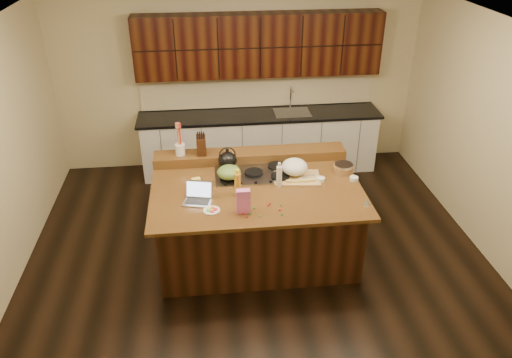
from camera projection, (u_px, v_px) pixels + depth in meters
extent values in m
cube|color=black|center=(256.00, 252.00, 6.15)|extent=(5.50, 5.00, 0.01)
cube|color=silver|center=(257.00, 28.00, 4.82)|extent=(5.50, 5.00, 0.01)
cube|color=#C3B589|center=(238.00, 82.00, 7.66)|extent=(5.50, 0.01, 2.70)
cube|color=#C3B589|center=(299.00, 319.00, 3.31)|extent=(5.50, 0.01, 2.70)
cube|color=#C3B589|center=(493.00, 142.00, 5.76)|extent=(0.01, 5.00, 2.70)
cube|color=black|center=(256.00, 222.00, 5.93)|extent=(2.22, 1.42, 0.88)
cube|color=black|center=(256.00, 189.00, 5.71)|extent=(2.40, 1.60, 0.04)
cube|color=black|center=(250.00, 155.00, 6.27)|extent=(2.40, 0.30, 0.12)
cube|color=gray|center=(254.00, 174.00, 5.95)|extent=(0.92, 0.52, 0.02)
cylinder|color=black|center=(228.00, 169.00, 6.03)|extent=(0.22, 0.22, 0.03)
cylinder|color=black|center=(277.00, 166.00, 6.08)|extent=(0.22, 0.22, 0.03)
cylinder|color=black|center=(229.00, 179.00, 5.80)|extent=(0.22, 0.22, 0.03)
cylinder|color=black|center=(280.00, 177.00, 5.86)|extent=(0.22, 0.22, 0.03)
cylinder|color=black|center=(254.00, 173.00, 5.94)|extent=(0.22, 0.22, 0.03)
cube|color=silver|center=(260.00, 143.00, 7.84)|extent=(3.60, 0.62, 0.90)
cube|color=black|center=(260.00, 115.00, 7.61)|extent=(3.70, 0.66, 0.04)
cube|color=gray|center=(292.00, 113.00, 7.65)|extent=(0.55, 0.42, 0.01)
cylinder|color=gray|center=(291.00, 97.00, 7.71)|extent=(0.02, 0.02, 0.36)
cube|color=black|center=(259.00, 45.00, 7.23)|extent=(3.60, 0.34, 0.90)
cube|color=#C3B589|center=(258.00, 91.00, 7.74)|extent=(3.60, 0.03, 0.50)
ellipsoid|color=black|center=(228.00, 160.00, 5.97)|extent=(0.28, 0.28, 0.20)
ellipsoid|color=#567930|center=(229.00, 172.00, 5.75)|extent=(0.28, 0.28, 0.15)
cube|color=#B7B7BC|center=(197.00, 202.00, 5.40)|extent=(0.34, 0.27, 0.01)
cube|color=black|center=(197.00, 201.00, 5.40)|extent=(0.27, 0.17, 0.00)
cube|color=#B7B7BC|center=(199.00, 189.00, 5.44)|extent=(0.30, 0.13, 0.19)
cube|color=silver|center=(199.00, 189.00, 5.43)|extent=(0.27, 0.11, 0.16)
cylinder|color=gold|center=(238.00, 185.00, 5.48)|extent=(0.08, 0.08, 0.27)
cylinder|color=silver|center=(279.00, 176.00, 5.66)|extent=(0.08, 0.08, 0.25)
cube|color=tan|center=(297.00, 178.00, 5.86)|extent=(0.57, 0.45, 0.02)
ellipsoid|color=white|center=(295.00, 167.00, 5.88)|extent=(0.31, 0.31, 0.19)
cube|color=#EDD872|center=(291.00, 182.00, 5.73)|extent=(0.12, 0.03, 0.03)
cube|color=#EDD872|center=(301.00, 181.00, 5.74)|extent=(0.12, 0.03, 0.03)
cube|color=#EDD872|center=(311.00, 180.00, 5.75)|extent=(0.12, 0.03, 0.03)
cylinder|color=gray|center=(307.00, 177.00, 5.85)|extent=(0.20, 0.08, 0.01)
cylinder|color=white|center=(354.00, 179.00, 5.82)|extent=(0.11, 0.11, 0.04)
cylinder|color=white|center=(321.00, 179.00, 5.81)|extent=(0.12, 0.12, 0.04)
cylinder|color=white|center=(301.00, 174.00, 5.94)|extent=(0.11, 0.11, 0.04)
cylinder|color=#996B3F|center=(343.00, 169.00, 5.99)|extent=(0.30, 0.30, 0.09)
cone|color=silver|center=(367.00, 202.00, 5.35)|extent=(0.10, 0.10, 0.07)
cube|color=pink|center=(243.00, 201.00, 5.18)|extent=(0.14, 0.08, 0.27)
cylinder|color=white|center=(212.00, 210.00, 5.26)|extent=(0.23, 0.23, 0.01)
cube|color=#D8C04C|center=(196.00, 184.00, 5.63)|extent=(0.11, 0.09, 0.13)
cylinder|color=white|center=(180.00, 149.00, 6.13)|extent=(0.15, 0.15, 0.14)
cube|color=black|center=(201.00, 145.00, 6.13)|extent=(0.12, 0.19, 0.23)
ellipsoid|color=red|center=(243.00, 214.00, 5.19)|extent=(0.02, 0.02, 0.02)
ellipsoid|color=#198C26|center=(250.00, 214.00, 5.20)|extent=(0.02, 0.02, 0.02)
ellipsoid|color=red|center=(247.00, 217.00, 5.14)|extent=(0.02, 0.02, 0.02)
ellipsoid|color=#198C26|center=(281.00, 205.00, 5.34)|extent=(0.02, 0.02, 0.02)
ellipsoid|color=red|center=(249.00, 206.00, 5.32)|extent=(0.02, 0.02, 0.02)
ellipsoid|color=#198C26|center=(260.00, 216.00, 5.16)|extent=(0.02, 0.02, 0.02)
ellipsoid|color=red|center=(268.00, 206.00, 5.34)|extent=(0.02, 0.02, 0.02)
ellipsoid|color=#198C26|center=(254.00, 208.00, 5.30)|extent=(0.02, 0.02, 0.02)
ellipsoid|color=red|center=(280.00, 210.00, 5.26)|extent=(0.02, 0.02, 0.02)
ellipsoid|color=#198C26|center=(282.00, 215.00, 5.18)|extent=(0.02, 0.02, 0.02)
ellipsoid|color=red|center=(270.00, 204.00, 5.37)|extent=(0.02, 0.02, 0.02)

